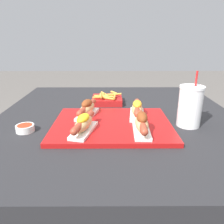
# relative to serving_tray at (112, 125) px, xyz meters

# --- Properties ---
(patio_table) EXTENTS (1.13, 1.17, 0.74)m
(patio_table) POSITION_rel_serving_tray_xyz_m (0.02, 0.14, -0.38)
(patio_table) COLOR #232326
(patio_table) RESTS_ON ground_plane
(serving_tray) EXTENTS (0.48, 0.37, 0.02)m
(serving_tray) POSITION_rel_serving_tray_xyz_m (0.00, 0.00, 0.00)
(serving_tray) COLOR #B71414
(serving_tray) RESTS_ON patio_table
(hot_dog_0) EXTENTS (0.10, 0.20, 0.07)m
(hot_dog_0) POSITION_rel_serving_tray_xyz_m (-0.11, -0.09, 0.04)
(hot_dog_0) COLOR white
(hot_dog_0) RESTS_ON serving_tray
(hot_dog_1) EXTENTS (0.07, 0.21, 0.08)m
(hot_dog_1) POSITION_rel_serving_tray_xyz_m (0.11, -0.09, 0.04)
(hot_dog_1) COLOR white
(hot_dog_1) RESTS_ON serving_tray
(hot_dog_2) EXTENTS (0.10, 0.20, 0.07)m
(hot_dog_2) POSITION_rel_serving_tray_xyz_m (-0.11, 0.08, 0.04)
(hot_dog_2) COLOR white
(hot_dog_2) RESTS_ON serving_tray
(hot_dog_3) EXTENTS (0.08, 0.21, 0.07)m
(hot_dog_3) POSITION_rel_serving_tray_xyz_m (0.11, 0.08, 0.04)
(hot_dog_3) COLOR white
(hot_dog_3) RESTS_ON serving_tray
(sauce_bowl) EXTENTS (0.07, 0.07, 0.03)m
(sauce_bowl) POSITION_rel_serving_tray_xyz_m (-0.35, -0.05, 0.01)
(sauce_bowl) COLOR white
(sauce_bowl) RESTS_ON patio_table
(drink_cup) EXTENTS (0.10, 0.10, 0.23)m
(drink_cup) POSITION_rel_serving_tray_xyz_m (0.32, 0.01, 0.08)
(drink_cup) COLOR white
(drink_cup) RESTS_ON patio_table
(fries_basket) EXTENTS (0.16, 0.16, 0.06)m
(fries_basket) POSITION_rel_serving_tray_xyz_m (-0.03, 0.33, 0.01)
(fries_basket) COLOR #B21919
(fries_basket) RESTS_ON patio_table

